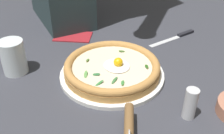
{
  "coord_description": "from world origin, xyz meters",
  "views": [
    {
      "loc": [
        0.52,
        -0.38,
        0.47
      ],
      "look_at": [
        -0.04,
        -0.03,
        0.03
      ],
      "focal_mm": 42.32,
      "sensor_mm": 36.0,
      "label": 1
    }
  ],
  "objects_px": {
    "table_knife": "(179,36)",
    "folded_napkin": "(73,36)",
    "drinking_glass": "(14,59)",
    "pizza_cutter": "(129,128)",
    "pepper_shaker": "(190,104)",
    "pizza": "(112,67)"
  },
  "relations": [
    {
      "from": "table_knife",
      "to": "folded_napkin",
      "type": "xyz_separation_m",
      "value": [
        -0.22,
        -0.35,
        0.0
      ]
    },
    {
      "from": "drinking_glass",
      "to": "pizza_cutter",
      "type": "bearing_deg",
      "value": 18.47
    },
    {
      "from": "table_knife",
      "to": "pepper_shaker",
      "type": "xyz_separation_m",
      "value": [
        0.33,
        -0.29,
        0.04
      ]
    },
    {
      "from": "pizza",
      "to": "folded_napkin",
      "type": "xyz_separation_m",
      "value": [
        -0.3,
        0.01,
        -0.03
      ]
    },
    {
      "from": "pizza_cutter",
      "to": "pepper_shaker",
      "type": "xyz_separation_m",
      "value": [
        0.02,
        0.17,
        0.0
      ]
    },
    {
      "from": "pizza",
      "to": "table_knife",
      "type": "bearing_deg",
      "value": 102.99
    },
    {
      "from": "table_knife",
      "to": "folded_napkin",
      "type": "distance_m",
      "value": 0.41
    },
    {
      "from": "pizza",
      "to": "pepper_shaker",
      "type": "bearing_deg",
      "value": 14.7
    },
    {
      "from": "folded_napkin",
      "to": "pepper_shaker",
      "type": "distance_m",
      "value": 0.56
    },
    {
      "from": "pizza_cutter",
      "to": "drinking_glass",
      "type": "bearing_deg",
      "value": -161.53
    },
    {
      "from": "pepper_shaker",
      "to": "folded_napkin",
      "type": "bearing_deg",
      "value": -174.47
    },
    {
      "from": "pizza_cutter",
      "to": "pepper_shaker",
      "type": "distance_m",
      "value": 0.17
    },
    {
      "from": "folded_napkin",
      "to": "table_knife",
      "type": "bearing_deg",
      "value": 57.76
    },
    {
      "from": "pizza",
      "to": "folded_napkin",
      "type": "relative_size",
      "value": 2.05
    },
    {
      "from": "pepper_shaker",
      "to": "drinking_glass",
      "type": "bearing_deg",
      "value": -144.54
    },
    {
      "from": "drinking_glass",
      "to": "pepper_shaker",
      "type": "xyz_separation_m",
      "value": [
        0.43,
        0.31,
        -0.0
      ]
    },
    {
      "from": "pizza_cutter",
      "to": "drinking_glass",
      "type": "distance_m",
      "value": 0.43
    },
    {
      "from": "folded_napkin",
      "to": "pepper_shaker",
      "type": "xyz_separation_m",
      "value": [
        0.55,
        0.05,
        0.04
      ]
    },
    {
      "from": "folded_napkin",
      "to": "pepper_shaker",
      "type": "relative_size",
      "value": 1.67
    },
    {
      "from": "pizza",
      "to": "pizza_cutter",
      "type": "height_order",
      "value": "pizza_cutter"
    },
    {
      "from": "table_knife",
      "to": "pizza_cutter",
      "type": "bearing_deg",
      "value": -55.83
    },
    {
      "from": "pizza",
      "to": "drinking_glass",
      "type": "height_order",
      "value": "drinking_glass"
    }
  ]
}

